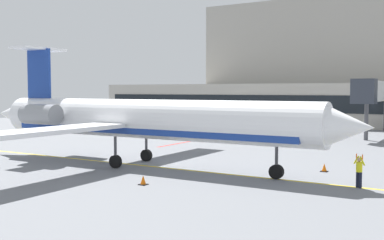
{
  "coord_description": "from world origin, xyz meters",
  "views": [
    {
      "loc": [
        19.67,
        -28.2,
        5.45
      ],
      "look_at": [
        -0.13,
        5.01,
        3.0
      ],
      "focal_mm": 44.02,
      "sensor_mm": 36.0,
      "label": 1
    }
  ],
  "objects_px": {
    "pushback_tractor": "(185,128)",
    "belt_loader": "(246,128)",
    "regional_jet": "(139,119)",
    "fuel_tank": "(229,119)",
    "marshaller": "(359,171)"
  },
  "relations": [
    {
      "from": "pushback_tractor",
      "to": "regional_jet",
      "type": "bearing_deg",
      "value": -66.56
    },
    {
      "from": "regional_jet",
      "to": "belt_loader",
      "type": "distance_m",
      "value": 25.53
    },
    {
      "from": "pushback_tractor",
      "to": "belt_loader",
      "type": "bearing_deg",
      "value": 33.95
    },
    {
      "from": "regional_jet",
      "to": "pushback_tractor",
      "type": "height_order",
      "value": "regional_jet"
    },
    {
      "from": "belt_loader",
      "to": "fuel_tank",
      "type": "xyz_separation_m",
      "value": [
        -5.78,
        7.03,
        0.49
      ]
    },
    {
      "from": "marshaller",
      "to": "pushback_tractor",
      "type": "bearing_deg",
      "value": 139.18
    },
    {
      "from": "regional_jet",
      "to": "pushback_tractor",
      "type": "xyz_separation_m",
      "value": [
        -9.14,
        21.09,
        -2.53
      ]
    },
    {
      "from": "regional_jet",
      "to": "fuel_tank",
      "type": "bearing_deg",
      "value": 105.2
    },
    {
      "from": "fuel_tank",
      "to": "marshaller",
      "type": "relative_size",
      "value": 4.29
    },
    {
      "from": "belt_loader",
      "to": "pushback_tractor",
      "type": "bearing_deg",
      "value": -146.05
    },
    {
      "from": "pushback_tractor",
      "to": "marshaller",
      "type": "bearing_deg",
      "value": -40.82
    },
    {
      "from": "pushback_tractor",
      "to": "belt_loader",
      "type": "relative_size",
      "value": 0.99
    },
    {
      "from": "belt_loader",
      "to": "marshaller",
      "type": "height_order",
      "value": "belt_loader"
    },
    {
      "from": "pushback_tractor",
      "to": "belt_loader",
      "type": "xyz_separation_m",
      "value": [
        6.16,
        4.14,
        0.08
      ]
    },
    {
      "from": "pushback_tractor",
      "to": "fuel_tank",
      "type": "relative_size",
      "value": 0.47
    }
  ]
}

